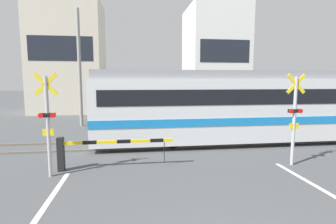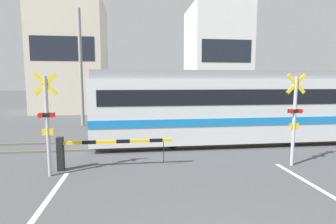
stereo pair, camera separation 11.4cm
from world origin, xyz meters
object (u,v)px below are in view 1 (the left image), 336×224
object	(u,v)px
crossing_barrier_near	(91,148)
pedestrian	(161,111)
commuter_train	(285,104)
crossing_barrier_far	(205,118)
crossing_signal_right	(294,115)
crossing_signal_left	(48,120)

from	to	relation	value
crossing_barrier_near	pedestrian	size ratio (longest dim) A/B	2.38
commuter_train	crossing_barrier_near	size ratio (longest dim) A/B	4.83
commuter_train	crossing_barrier_far	xyz separation A→B (m)	(-2.98, 3.24, -1.06)
crossing_signal_right	pedestrian	size ratio (longest dim) A/B	2.00
pedestrian	commuter_train	bearing A→B (deg)	-44.60
crossing_barrier_near	pedestrian	bearing A→B (deg)	68.68
crossing_barrier_near	crossing_signal_right	size ratio (longest dim) A/B	1.19
crossing_barrier_far	pedestrian	bearing A→B (deg)	139.31
commuter_train	crossing_signal_right	bearing A→B (deg)	-117.62
crossing_signal_left	crossing_barrier_near	bearing A→B (deg)	22.09
crossing_barrier_far	pedestrian	size ratio (longest dim) A/B	2.38
crossing_barrier_far	commuter_train	bearing A→B (deg)	-47.38
crossing_barrier_far	crossing_signal_left	world-z (taller)	crossing_signal_left
commuter_train	crossing_barrier_near	distance (m)	9.19
crossing_signal_right	pedestrian	distance (m)	9.51
crossing_signal_right	crossing_barrier_far	bearing A→B (deg)	99.61
commuter_train	crossing_barrier_near	xyz separation A→B (m)	(-8.61, -3.05, -1.06)
crossing_barrier_near	crossing_signal_right	world-z (taller)	crossing_signal_right
crossing_barrier_near	commuter_train	bearing A→B (deg)	19.48
crossing_barrier_far	crossing_signal_right	bearing A→B (deg)	-80.39
crossing_barrier_near	crossing_barrier_far	xyz separation A→B (m)	(5.63, 6.28, 0.00)
commuter_train	crossing_barrier_far	distance (m)	4.52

